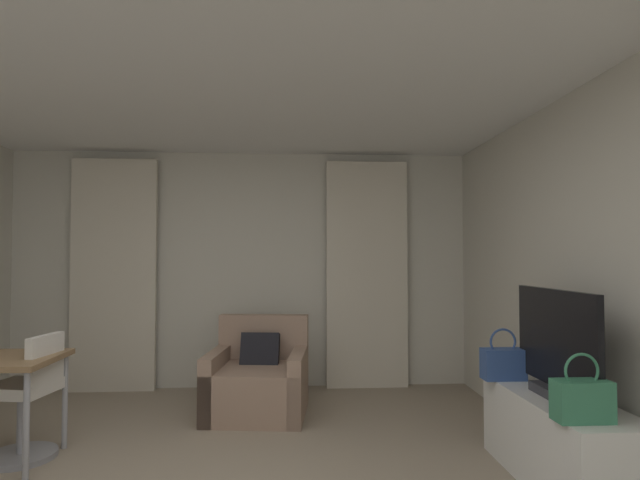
{
  "coord_description": "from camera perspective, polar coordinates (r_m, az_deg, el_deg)",
  "views": [
    {
      "loc": [
        0.54,
        -2.66,
        1.44
      ],
      "look_at": [
        0.76,
        1.33,
        1.57
      ],
      "focal_mm": 28.31,
      "sensor_mm": 36.0,
      "label": 1
    }
  ],
  "objects": [
    {
      "name": "wall_window",
      "position": [
        5.72,
        -8.67,
        -3.27
      ],
      "size": [
        5.12,
        0.06,
        2.6
      ],
      "color": "beige",
      "rests_on": "ground"
    },
    {
      "name": "ceiling",
      "position": [
        2.96,
        -14.48,
        21.86
      ],
      "size": [
        5.12,
        6.12,
        0.06
      ],
      "primitive_type": "cube",
      "color": "white",
      "rests_on": "wall_left"
    },
    {
      "name": "curtain_left_panel",
      "position": [
        5.88,
        -22.28,
        -3.6
      ],
      "size": [
        0.9,
        0.06,
        2.5
      ],
      "color": "beige",
      "rests_on": "ground"
    },
    {
      "name": "curtain_right_panel",
      "position": [
        5.62,
        5.32,
        -3.82
      ],
      "size": [
        0.9,
        0.06,
        2.5
      ],
      "color": "beige",
      "rests_on": "ground"
    },
    {
      "name": "armchair",
      "position": [
        4.85,
        -6.99,
        -15.62
      ],
      "size": [
        0.95,
        0.94,
        0.87
      ],
      "color": "#997A66",
      "rests_on": "ground"
    },
    {
      "name": "desk_chair",
      "position": [
        4.32,
        -30.19,
        -15.66
      ],
      "size": [
        0.48,
        0.48,
        0.88
      ],
      "color": "gray",
      "rests_on": "ground"
    },
    {
      "name": "tv_console",
      "position": [
        3.73,
        25.43,
        -19.88
      ],
      "size": [
        0.47,
        1.29,
        0.55
      ],
      "color": "white",
      "rests_on": "ground"
    },
    {
      "name": "tv_flatscreen",
      "position": [
        3.61,
        25.13,
        -10.82
      ],
      "size": [
        0.2,
        0.95,
        0.68
      ],
      "color": "#333338",
      "rests_on": "tv_console"
    },
    {
      "name": "handbag_primary",
      "position": [
        3.98,
        20.0,
        -12.9
      ],
      "size": [
        0.3,
        0.14,
        0.37
      ],
      "color": "#335193",
      "rests_on": "tv_console"
    },
    {
      "name": "handbag_secondary",
      "position": [
        3.18,
        27.54,
        -15.66
      ],
      "size": [
        0.3,
        0.14,
        0.37
      ],
      "color": "#387F5B",
      "rests_on": "tv_console"
    }
  ]
}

